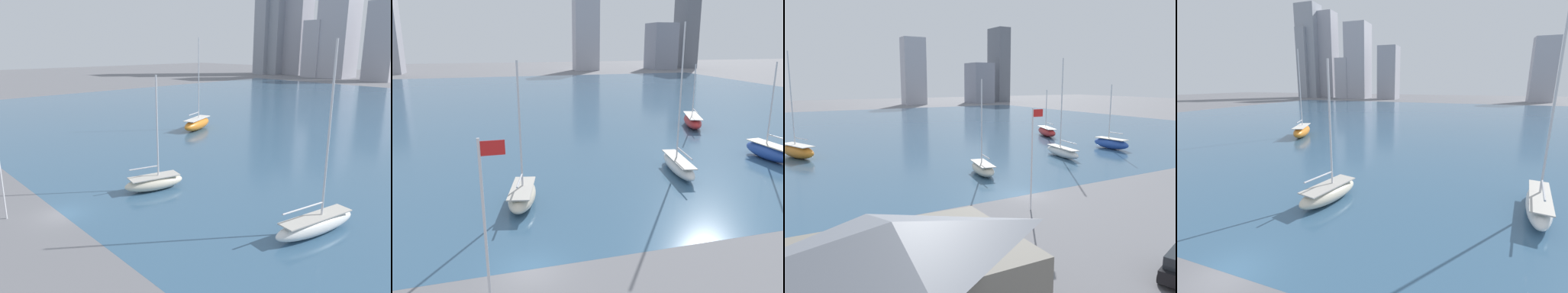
# 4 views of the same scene
# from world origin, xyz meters

# --- Properties ---
(ground_plane) EXTENTS (500.00, 500.00, 0.00)m
(ground_plane) POSITION_xyz_m (0.00, 0.00, 0.00)
(ground_plane) COLOR slate
(harbor_water) EXTENTS (180.00, 140.00, 0.00)m
(harbor_water) POSITION_xyz_m (0.00, 70.00, 0.00)
(harbor_water) COLOR #385B7A
(harbor_water) RESTS_ON ground_plane
(distant_city_skyline) EXTENTS (223.63, 23.90, 66.77)m
(distant_city_skyline) POSITION_xyz_m (-48.78, 170.66, 25.01)
(distant_city_skyline) COLOR #8E939E
(distant_city_skyline) RESTS_ON ground_plane
(sailboat_orange) EXTENTS (5.80, 9.39, 16.88)m
(sailboat_orange) POSITION_xyz_m (-19.52, 34.89, 1.19)
(sailboat_orange) COLOR orange
(sailboat_orange) RESTS_ON harbor_water
(sailboat_cream) EXTENTS (3.75, 7.09, 12.46)m
(sailboat_cream) POSITION_xyz_m (0.62, 10.27, 0.91)
(sailboat_cream) COLOR beige
(sailboat_cream) RESTS_ON harbor_water
(sailboat_white) EXTENTS (3.42, 9.11, 15.86)m
(sailboat_white) POSITION_xyz_m (17.97, 14.22, 0.96)
(sailboat_white) COLOR white
(sailboat_white) RESTS_ON harbor_water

